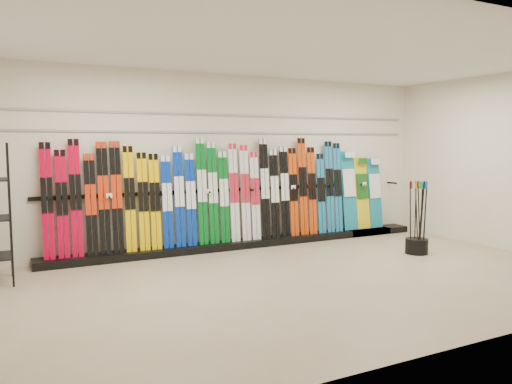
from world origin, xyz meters
TOP-DOWN VIEW (x-y plane):
  - floor at (0.00, 0.00)m, footprint 8.00×8.00m
  - back_wall at (0.00, 2.50)m, footprint 8.00×0.00m
  - right_wall at (4.00, 0.00)m, footprint 0.00×5.00m
  - ceiling at (0.00, 0.00)m, footprint 8.00×8.00m
  - ski_rack_base at (0.22, 2.28)m, footprint 8.00×0.40m
  - skis at (-0.45, 2.31)m, footprint 5.37×0.18m
  - snowboards at (2.75, 2.35)m, footprint 0.95×0.24m
  - pole_bin at (2.42, 0.50)m, footprint 0.37×0.37m
  - ski_poles at (2.44, 0.48)m, footprint 0.33×0.24m
  - slatwall_rail_0 at (0.00, 2.48)m, footprint 7.60×0.02m
  - slatwall_rail_1 at (0.00, 2.48)m, footprint 7.60×0.02m

SIDE VIEW (x-z plane):
  - floor at x=0.00m, z-range 0.00..0.00m
  - ski_rack_base at x=0.22m, z-range 0.00..0.12m
  - pole_bin at x=2.42m, z-range 0.00..0.25m
  - ski_poles at x=2.44m, z-range 0.02..1.20m
  - snowboards at x=2.75m, z-range 0.07..1.62m
  - skis at x=-0.45m, z-range 0.05..1.84m
  - back_wall at x=0.00m, z-range -2.50..5.50m
  - right_wall at x=4.00m, z-range -1.00..4.00m
  - slatwall_rail_0 at x=0.00m, z-range 1.98..2.02m
  - slatwall_rail_1 at x=0.00m, z-range 2.28..2.31m
  - ceiling at x=0.00m, z-range 3.00..3.00m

